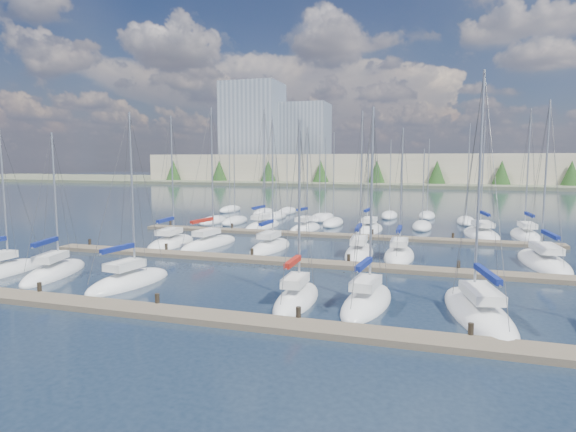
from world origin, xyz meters
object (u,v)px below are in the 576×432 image
(sailboat_m, at_px, (543,262))
(sailboat_l, at_px, (399,255))
(sailboat_d, at_px, (297,299))
(sailboat_n, at_px, (263,226))
(sailboat_o, at_px, (305,229))
(sailboat_a, at_px, (1,272))
(sailboat_h, at_px, (171,243))
(sailboat_f, at_px, (478,312))
(sailboat_p, at_px, (369,230))
(sailboat_q, at_px, (481,234))
(sailboat_b, at_px, (54,272))
(sailboat_e, at_px, (367,302))
(sailboat_c, at_px, (129,282))
(sailboat_k, at_px, (359,253))
(sailboat_r, at_px, (526,236))
(sailboat_i, at_px, (209,244))
(sailboat_j, at_px, (270,247))

(sailboat_m, relative_size, sailboat_l, 1.17)
(sailboat_d, bearing_deg, sailboat_n, 112.87)
(sailboat_l, bearing_deg, sailboat_n, 140.95)
(sailboat_o, bearing_deg, sailboat_a, -108.82)
(sailboat_h, bearing_deg, sailboat_f, -31.41)
(sailboat_h, bearing_deg, sailboat_p, 37.12)
(sailboat_q, distance_m, sailboat_b, 41.13)
(sailboat_p, xyz_separation_m, sailboat_m, (15.36, -13.58, -0.01))
(sailboat_e, distance_m, sailboat_h, 24.76)
(sailboat_d, height_order, sailboat_m, sailboat_m)
(sailboat_q, height_order, sailboat_c, sailboat_q)
(sailboat_b, bearing_deg, sailboat_p, 42.21)
(sailboat_q, relative_size, sailboat_k, 1.00)
(sailboat_r, bearing_deg, sailboat_o, -178.38)
(sailboat_r, height_order, sailboat_m, sailboat_r)
(sailboat_o, xyz_separation_m, sailboat_k, (8.25, -12.68, -0.01))
(sailboat_d, bearing_deg, sailboat_p, 88.61)
(sailboat_i, xyz_separation_m, sailboat_a, (-8.92, -14.74, -0.01))
(sailboat_q, distance_m, sailboat_r, 4.38)
(sailboat_e, relative_size, sailboat_a, 1.06)
(sailboat_i, bearing_deg, sailboat_n, 96.37)
(sailboat_n, bearing_deg, sailboat_f, -46.75)
(sailboat_q, distance_m, sailboat_p, 11.93)
(sailboat_f, height_order, sailboat_e, sailboat_f)
(sailboat_q, relative_size, sailboat_n, 0.86)
(sailboat_f, distance_m, sailboat_k, 16.58)
(sailboat_j, bearing_deg, sailboat_c, -105.06)
(sailboat_m, distance_m, sailboat_c, 30.88)
(sailboat_l, distance_m, sailboat_c, 21.49)
(sailboat_l, relative_size, sailboat_i, 0.84)
(sailboat_k, distance_m, sailboat_n, 19.23)
(sailboat_r, bearing_deg, sailboat_j, -151.78)
(sailboat_d, height_order, sailboat_p, sailboat_p)
(sailboat_q, height_order, sailboat_r, sailboat_r)
(sailboat_m, distance_m, sailboat_a, 40.40)
(sailboat_q, xyz_separation_m, sailboat_h, (-28.82, -14.70, 0.01))
(sailboat_r, bearing_deg, sailboat_l, -132.08)
(sailboat_q, relative_size, sailboat_d, 1.17)
(sailboat_e, xyz_separation_m, sailboat_n, (-16.43, 27.57, 0.01))
(sailboat_f, bearing_deg, sailboat_d, 171.34)
(sailboat_p, relative_size, sailboat_c, 1.13)
(sailboat_d, relative_size, sailboat_n, 0.73)
(sailboat_a, relative_size, sailboat_j, 0.88)
(sailboat_a, distance_m, sailboat_j, 21.15)
(sailboat_e, height_order, sailboat_h, sailboat_h)
(sailboat_n, bearing_deg, sailboat_b, -97.27)
(sailboat_q, relative_size, sailboat_c, 1.09)
(sailboat_e, distance_m, sailboat_m, 18.77)
(sailboat_k, height_order, sailboat_l, sailboat_k)
(sailboat_h, bearing_deg, sailboat_e, -37.36)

